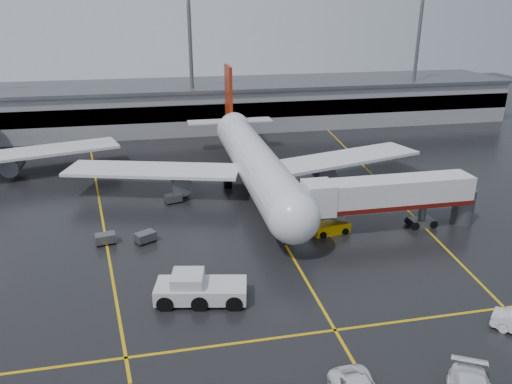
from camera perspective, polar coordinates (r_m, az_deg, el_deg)
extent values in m
plane|color=black|center=(57.98, 1.53, -2.87)|extent=(220.00, 220.00, 0.00)
cube|color=gold|center=(57.98, 1.53, -2.86)|extent=(0.25, 90.00, 0.02)
cube|color=gold|center=(39.66, 9.08, -15.41)|extent=(60.00, 0.25, 0.02)
cube|color=gold|center=(66.35, -17.61, -0.74)|extent=(9.99, 69.35, 0.02)
cube|color=gold|center=(72.54, 13.67, 1.49)|extent=(7.57, 69.64, 0.02)
cube|color=gray|center=(102.25, -4.68, 9.87)|extent=(120.00, 18.00, 8.00)
cube|color=black|center=(93.59, -3.99, 9.18)|extent=(120.00, 0.40, 3.00)
cube|color=#595B60|center=(101.53, -4.75, 12.25)|extent=(122.00, 19.00, 0.60)
cylinder|color=#595B60|center=(94.56, -7.45, 14.09)|extent=(0.70, 0.70, 25.00)
cylinder|color=#595B60|center=(107.83, 17.91, 14.11)|extent=(0.70, 0.70, 25.00)
cylinder|color=silver|center=(63.83, -0.07, 3.42)|extent=(5.20, 36.00, 5.20)
sphere|color=silver|center=(47.45, 4.34, -2.96)|extent=(5.20, 5.20, 5.20)
cone|color=silver|center=(83.66, -3.01, 8.02)|extent=(4.94, 8.00, 4.94)
cube|color=maroon|center=(83.69, -3.19, 11.44)|extent=(0.50, 5.50, 8.50)
cube|color=silver|center=(83.62, -3.02, 8.15)|extent=(14.00, 3.00, 0.25)
cube|color=silver|center=(64.79, -11.78, 2.49)|extent=(22.80, 11.83, 0.40)
cube|color=silver|center=(69.56, 10.16, 3.87)|extent=(22.80, 11.83, 0.40)
cylinder|color=#595B60|center=(64.34, -8.57, 1.26)|extent=(2.60, 4.50, 2.60)
cylinder|color=#595B60|center=(67.89, 7.64, 2.35)|extent=(2.60, 4.50, 2.60)
cylinder|color=#595B60|center=(51.40, 3.33, -4.91)|extent=(0.56, 0.56, 2.00)
cylinder|color=#595B60|center=(67.12, -3.27, 1.39)|extent=(0.56, 0.56, 2.00)
cylinder|color=#595B60|center=(68.29, 2.05, 1.75)|extent=(0.56, 0.56, 2.00)
cylinder|color=black|center=(51.64, 3.32, -5.46)|extent=(0.40, 1.10, 1.10)
cylinder|color=black|center=(67.27, -3.26, 1.03)|extent=(1.00, 1.40, 1.40)
cylinder|color=black|center=(68.44, 2.05, 1.40)|extent=(1.00, 1.40, 1.40)
cube|color=silver|center=(78.09, -23.72, 4.28)|extent=(22.80, 11.83, 0.40)
cylinder|color=#595B60|center=(78.35, -26.20, 2.87)|extent=(2.60, 4.50, 2.60)
cube|color=silver|center=(55.07, 15.29, 0.00)|extent=(18.00, 3.20, 3.00)
cube|color=#520E0A|center=(55.53, 15.16, -1.26)|extent=(18.00, 3.30, 0.50)
cube|color=silver|center=(51.97, 7.18, -0.66)|extent=(3.00, 3.40, 3.30)
cylinder|color=#595B60|center=(57.98, 18.56, -2.40)|extent=(0.80, 0.80, 3.00)
cube|color=#595B60|center=(58.38, 18.44, -3.35)|extent=(2.60, 1.60, 0.90)
cylinder|color=#595B60|center=(60.40, 22.73, -1.52)|extent=(2.40, 2.40, 4.00)
cylinder|color=black|center=(57.85, 17.50, -3.46)|extent=(0.90, 1.80, 0.90)
cylinder|color=black|center=(58.92, 19.37, -3.24)|extent=(0.90, 1.80, 0.90)
cube|color=silver|center=(42.25, -6.32, -11.20)|extent=(7.97, 4.44, 1.29)
cube|color=silver|center=(41.82, -7.86, -9.92)|extent=(3.04, 3.04, 1.07)
cube|color=black|center=(41.82, -7.86, -9.92)|extent=(2.74, 2.74, 0.97)
cylinder|color=black|center=(42.83, -10.10, -11.54)|extent=(2.01, 3.44, 1.40)
cylinder|color=black|center=(42.45, -6.30, -11.63)|extent=(2.01, 3.44, 1.40)
cylinder|color=black|center=(42.25, -2.45, -11.68)|extent=(2.01, 3.44, 1.40)
cube|color=#DB9D04|center=(54.33, 8.61, -4.10)|extent=(4.15, 2.14, 1.21)
cube|color=#595B60|center=(53.86, 8.67, -2.98)|extent=(3.93, 1.47, 1.39)
cylinder|color=black|center=(53.89, 7.34, -4.57)|extent=(1.00, 1.96, 0.77)
cylinder|color=black|center=(55.04, 9.82, -4.16)|extent=(1.00, 1.96, 0.77)
cube|color=#595B60|center=(52.97, -12.61, -5.02)|extent=(2.38, 2.12, 0.90)
cylinder|color=black|center=(52.45, -13.06, -5.90)|extent=(0.40, 0.20, 0.40)
cylinder|color=black|center=(53.12, -11.55, -5.42)|extent=(0.40, 0.20, 0.40)
cylinder|color=black|center=(53.25, -13.59, -5.52)|extent=(0.40, 0.20, 0.40)
cylinder|color=black|center=(53.91, -12.09, -5.06)|extent=(0.40, 0.20, 0.40)
cube|color=#595B60|center=(53.70, -16.93, -5.08)|extent=(2.22, 1.67, 0.90)
cylinder|color=black|center=(53.40, -17.66, -5.88)|extent=(0.40, 0.20, 0.40)
cylinder|color=black|center=(53.51, -15.96, -5.63)|extent=(0.40, 0.20, 0.40)
cylinder|color=black|center=(54.30, -17.78, -5.44)|extent=(0.40, 0.20, 0.40)
cylinder|color=black|center=(54.41, -16.11, -5.19)|extent=(0.40, 0.20, 0.40)
cube|color=#595B60|center=(62.67, -9.49, -0.65)|extent=(2.28, 1.81, 0.90)
cylinder|color=black|center=(62.18, -10.01, -1.33)|extent=(0.40, 0.20, 0.40)
cylinder|color=black|center=(62.64, -8.63, -1.08)|extent=(0.40, 0.20, 0.40)
cylinder|color=black|center=(63.07, -10.30, -1.03)|extent=(0.40, 0.20, 0.40)
cylinder|color=black|center=(63.52, -8.94, -0.78)|extent=(0.40, 0.20, 0.40)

